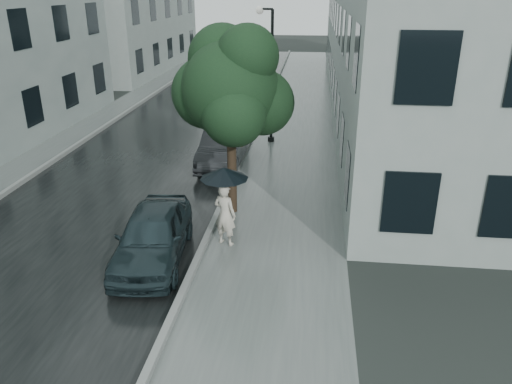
# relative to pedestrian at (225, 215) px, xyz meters

# --- Properties ---
(ground) EXTENTS (120.00, 120.00, 0.00)m
(ground) POSITION_rel_pedestrian_xyz_m (1.06, -2.00, -0.83)
(ground) COLOR black
(ground) RESTS_ON ground
(sidewalk) EXTENTS (3.50, 60.00, 0.01)m
(sidewalk) POSITION_rel_pedestrian_xyz_m (1.31, 10.00, -0.82)
(sidewalk) COLOR slate
(sidewalk) RESTS_ON ground
(kerb_near) EXTENTS (0.15, 60.00, 0.15)m
(kerb_near) POSITION_rel_pedestrian_xyz_m (-0.52, 10.00, -0.75)
(kerb_near) COLOR slate
(kerb_near) RESTS_ON ground
(asphalt_road) EXTENTS (6.85, 60.00, 0.00)m
(asphalt_road) POSITION_rel_pedestrian_xyz_m (-4.02, 10.00, -0.83)
(asphalt_road) COLOR black
(asphalt_road) RESTS_ON ground
(kerb_far) EXTENTS (0.15, 60.00, 0.15)m
(kerb_far) POSITION_rel_pedestrian_xyz_m (-7.52, 10.00, -0.75)
(kerb_far) COLOR slate
(kerb_far) RESTS_ON ground
(sidewalk_far) EXTENTS (1.70, 60.00, 0.01)m
(sidewalk_far) POSITION_rel_pedestrian_xyz_m (-8.44, 10.00, -0.82)
(sidewalk_far) COLOR #4C5451
(sidewalk_far) RESTS_ON ground
(building_near) EXTENTS (7.02, 36.00, 9.00)m
(building_near) POSITION_rel_pedestrian_xyz_m (6.53, 17.50, 3.67)
(building_near) COLOR gray
(building_near) RESTS_ON ground
(building_far_b) EXTENTS (7.02, 18.00, 8.00)m
(building_far_b) POSITION_rel_pedestrian_xyz_m (-12.72, 28.00, 3.17)
(building_far_b) COLOR gray
(building_far_b) RESTS_ON ground
(pedestrian) EXTENTS (0.70, 0.59, 1.64)m
(pedestrian) POSITION_rel_pedestrian_xyz_m (0.00, 0.00, 0.00)
(pedestrian) COLOR #B8B3A1
(pedestrian) RESTS_ON sidewalk
(umbrella) EXTENTS (1.22, 1.22, 1.21)m
(umbrella) POSITION_rel_pedestrian_xyz_m (0.01, -0.03, 1.13)
(umbrella) COLOR black
(umbrella) RESTS_ON ground
(street_tree) EXTENTS (3.43, 3.12, 5.31)m
(street_tree) POSITION_rel_pedestrian_xyz_m (-0.14, 2.10, 2.80)
(street_tree) COLOR #332619
(street_tree) RESTS_ON ground
(lamp_post) EXTENTS (0.82, 0.47, 5.42)m
(lamp_post) POSITION_rel_pedestrian_xyz_m (0.22, 9.26, 2.26)
(lamp_post) COLOR black
(lamp_post) RESTS_ON ground
(car_near) EXTENTS (1.88, 3.94, 1.30)m
(car_near) POSITION_rel_pedestrian_xyz_m (-1.58, -0.98, -0.17)
(car_near) COLOR #19272B
(car_near) RESTS_ON ground
(car_far) EXTENTS (1.41, 4.02, 1.32)m
(car_far) POSITION_rel_pedestrian_xyz_m (-1.14, 6.13, -0.16)
(car_far) COLOR black
(car_far) RESTS_ON ground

